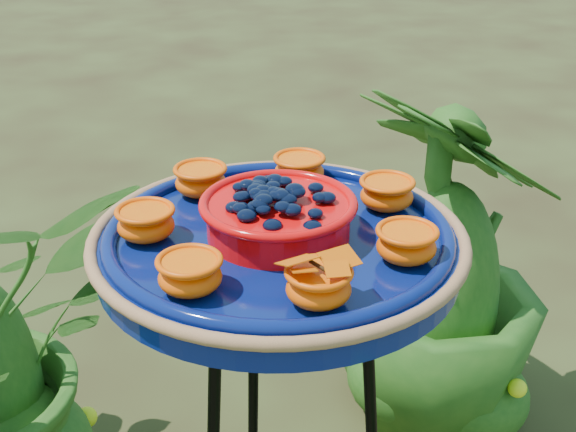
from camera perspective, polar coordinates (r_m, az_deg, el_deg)
name	(u,v)px	position (r m, az deg, el deg)	size (l,w,h in m)	color
feeder_dish	(278,237)	(1.06, -0.68, -1.50)	(0.58, 0.58, 0.11)	#071456
shrub_back_right	(446,265)	(2.09, 11.15, -3.44)	(0.53, 0.53, 0.94)	#1E4E14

